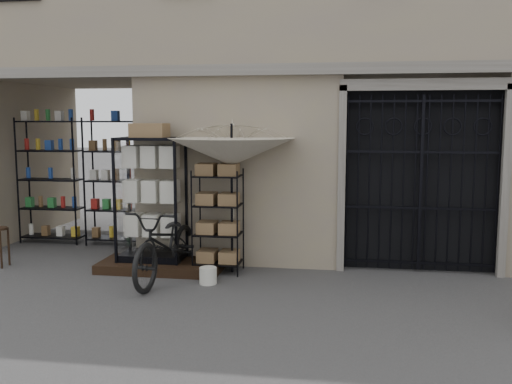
% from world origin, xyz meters
% --- Properties ---
extents(ground, '(80.00, 80.00, 0.00)m').
position_xyz_m(ground, '(0.00, 0.00, 0.00)').
color(ground, black).
rests_on(ground, ground).
extents(main_building, '(14.00, 4.00, 9.00)m').
position_xyz_m(main_building, '(0.00, 4.00, 4.50)').
color(main_building, gray).
rests_on(main_building, ground).
extents(shop_recess, '(3.00, 1.70, 3.00)m').
position_xyz_m(shop_recess, '(-4.50, 2.80, 1.50)').
color(shop_recess, black).
rests_on(shop_recess, ground).
extents(shop_shelving, '(2.70, 0.50, 2.50)m').
position_xyz_m(shop_shelving, '(-4.55, 3.30, 1.25)').
color(shop_shelving, black).
rests_on(shop_shelving, ground).
extents(iron_gate, '(2.50, 0.21, 3.00)m').
position_xyz_m(iron_gate, '(1.75, 2.28, 1.50)').
color(iron_gate, black).
rests_on(iron_gate, ground).
extents(step_platform, '(2.00, 0.90, 0.15)m').
position_xyz_m(step_platform, '(-2.40, 1.55, 0.07)').
color(step_platform, black).
rests_on(step_platform, ground).
extents(display_cabinet, '(1.10, 0.79, 2.19)m').
position_xyz_m(display_cabinet, '(-2.58, 1.65, 1.06)').
color(display_cabinet, black).
rests_on(display_cabinet, step_platform).
extents(wire_rack, '(0.82, 0.66, 1.67)m').
position_xyz_m(wire_rack, '(-1.45, 1.62, 0.82)').
color(wire_rack, black).
rests_on(wire_rack, ground).
extents(market_umbrella, '(1.94, 1.97, 2.88)m').
position_xyz_m(market_umbrella, '(-1.23, 1.64, 2.07)').
color(market_umbrella, black).
rests_on(market_umbrella, ground).
extents(white_bucket, '(0.35, 0.35, 0.25)m').
position_xyz_m(white_bucket, '(-1.46, 0.92, 0.13)').
color(white_bucket, beige).
rests_on(white_bucket, ground).
extents(bicycle, '(0.87, 1.21, 2.16)m').
position_xyz_m(bicycle, '(-2.13, 1.03, 0.00)').
color(bicycle, black).
rests_on(bicycle, ground).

